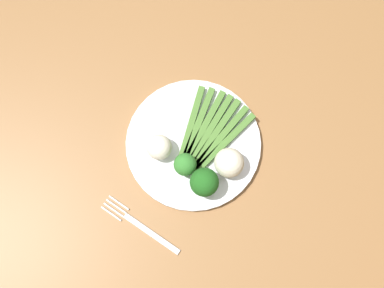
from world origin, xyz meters
The scene contains 9 objects.
ground_plane centered at (0.00, 0.00, -0.01)m, with size 6.00×6.00×0.02m, color tan.
dining_table centered at (0.00, 0.00, 0.67)m, with size 1.11×1.09×0.77m.
plate centered at (0.00, -0.06, 0.78)m, with size 0.26×0.26×0.01m, color white.
asparagus_bundle centered at (0.03, -0.07, 0.80)m, with size 0.17×0.12×0.01m.
broccoli_back centered at (-0.06, -0.12, 0.83)m, with size 0.05×0.05×0.06m.
broccoli_right centered at (-0.05, -0.07, 0.82)m, with size 0.04×0.04×0.05m.
cauliflower_outer_edge centered at (-0.05, -0.02, 0.81)m, with size 0.05×0.05×0.05m, color white.
cauliflower_mid centered at (0.00, -0.14, 0.82)m, with size 0.05×0.05×0.05m, color silver.
fork centered at (-0.18, -0.07, 0.78)m, with size 0.03×0.17×0.00m.
Camera 1 is at (-0.17, -0.18, 1.59)m, focal length 41.05 mm.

